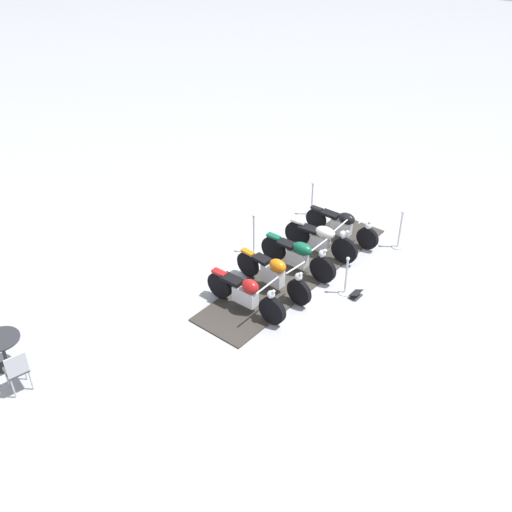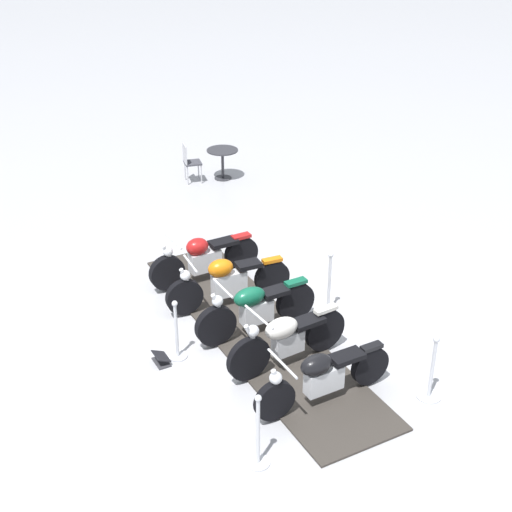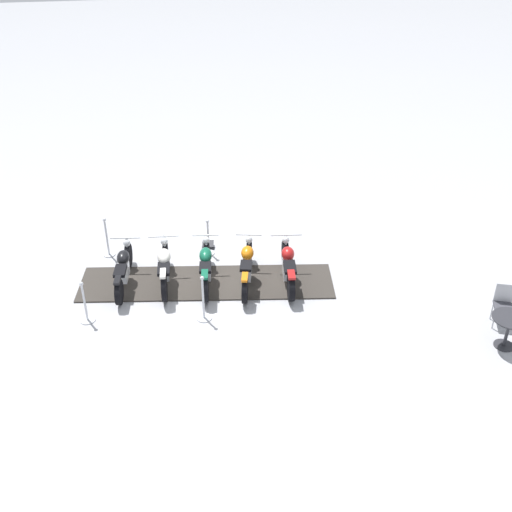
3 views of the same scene
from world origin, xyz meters
name	(u,v)px [view 2 (image 2 of 3)]	position (x,y,z in m)	size (l,w,h in m)	color
ground_plane	(257,333)	(0.00, 0.00, 0.00)	(80.00, 80.00, 0.00)	#B2B2B7
display_platform	(257,332)	(0.00, 0.00, 0.02)	(6.19, 1.48, 0.04)	#38332D
motorcycle_maroon	(204,258)	(-1.98, 0.25, 0.48)	(0.77, 2.18, 0.96)	black
motorcycle_copper	(227,281)	(-1.00, 0.10, 0.50)	(0.76, 2.26, 0.95)	black
motorcycle_forest	(255,308)	(0.00, -0.03, 0.50)	(0.65, 2.17, 1.00)	black
motorcycle_cream	(286,338)	(0.99, -0.16, 0.51)	(0.73, 2.11, 1.03)	black
motorcycle_black	(322,376)	(1.97, -0.31, 0.47)	(0.74, 2.22, 0.90)	black
stanchion_left_mid	(329,294)	(0.19, 1.39, 0.35)	(0.35, 0.35, 1.15)	silver
stanchion_left_rear	(431,380)	(2.79, 1.03, 0.30)	(0.36, 0.36, 1.04)	silver
stanchion_right_mid	(177,338)	(-0.19, -1.39, 0.34)	(0.31, 0.31, 1.02)	silver
stanchion_right_rear	(258,441)	(2.42, -1.74, 0.37)	(0.31, 0.31, 1.10)	silver
info_placard	(161,360)	(-0.20, -1.68, 0.06)	(0.36, 0.25, 0.18)	#333338
cafe_table	(223,157)	(-6.04, 3.38, 0.57)	(0.77, 0.77, 0.75)	#2D2D33
cafe_chair_near_table	(190,160)	(-6.33, 2.61, 0.56)	(0.51, 0.51, 0.97)	#B7B7BC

